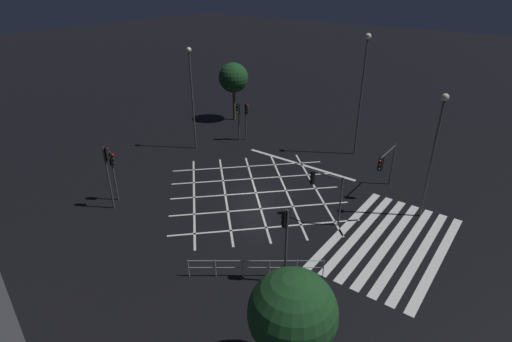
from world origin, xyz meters
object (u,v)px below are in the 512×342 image
at_px(traffic_light_se_main, 386,162).
at_px(traffic_light_ne_main, 238,114).
at_px(traffic_light_nw_main, 107,165).
at_px(traffic_light_nw_cross, 113,166).
at_px(street_tree_far, 233,78).
at_px(traffic_light_sw_cross, 285,232).
at_px(street_lamp_west, 436,141).
at_px(street_lamp_far, 192,86).
at_px(traffic_light_ne_cross, 246,114).
at_px(street_lamp_east, 363,76).
at_px(street_tree_near, 292,313).
at_px(traffic_light_median_south, 323,185).

bearing_deg(traffic_light_se_main, traffic_light_ne_main, -96.73).
bearing_deg(traffic_light_se_main, traffic_light_nw_main, -47.28).
distance_m(traffic_light_nw_cross, street_tree_far, 18.46).
relative_size(traffic_light_sw_cross, traffic_light_ne_main, 1.21).
relative_size(street_lamp_west, street_lamp_far, 0.92).
xyz_separation_m(traffic_light_se_main, traffic_light_sw_cross, (-11.83, 0.60, 0.65)).
relative_size(traffic_light_sw_cross, street_lamp_far, 0.49).
bearing_deg(street_lamp_far, street_tree_far, 14.97).
height_order(traffic_light_ne_cross, street_tree_far, street_tree_far).
xyz_separation_m(traffic_light_nw_main, traffic_light_sw_cross, (0.73, -13.00, -0.07)).
height_order(traffic_light_sw_cross, street_lamp_east, street_lamp_east).
distance_m(traffic_light_ne_main, street_tree_near, 24.75).
relative_size(traffic_light_nw_cross, street_tree_near, 0.72).
bearing_deg(street_lamp_west, street_lamp_far, 91.87).
distance_m(traffic_light_se_main, traffic_light_ne_main, 14.54).
distance_m(street_lamp_east, street_lamp_west, 10.19).
height_order(traffic_light_se_main, traffic_light_median_south, traffic_light_median_south).
distance_m(traffic_light_ne_cross, street_tree_near, 24.77).
bearing_deg(street_lamp_west, street_lamp_east, 48.56).
bearing_deg(traffic_light_ne_cross, street_lamp_east, 17.84).
bearing_deg(street_tree_far, traffic_light_se_main, -108.06).
relative_size(traffic_light_nw_main, traffic_light_se_main, 1.35).
bearing_deg(street_lamp_west, traffic_light_nw_main, 123.72).
bearing_deg(street_lamp_east, street_lamp_west, -131.44).
relative_size(traffic_light_se_main, traffic_light_median_south, 0.98).
xyz_separation_m(traffic_light_se_main, street_lamp_far, (-2.03, 16.36, 3.16)).
distance_m(traffic_light_ne_cross, street_lamp_far, 5.80).
bearing_deg(traffic_light_se_main, street_lamp_far, -82.93).
relative_size(traffic_light_nw_main, street_lamp_west, 0.55).
relative_size(traffic_light_nw_main, traffic_light_ne_cross, 1.25).
bearing_deg(street_lamp_east, street_lamp_far, 121.48).
bearing_deg(traffic_light_se_main, street_tree_near, 8.96).
bearing_deg(traffic_light_sw_cross, traffic_light_median_south, -78.77).
distance_m(traffic_light_sw_cross, street_lamp_west, 11.28).
bearing_deg(street_tree_far, traffic_light_ne_cross, -129.40).
height_order(traffic_light_sw_cross, street_lamp_far, street_lamp_far).
distance_m(traffic_light_ne_cross, street_lamp_west, 17.60).
distance_m(traffic_light_nw_cross, street_tree_near, 17.34).
distance_m(traffic_light_se_main, traffic_light_ne_cross, 14.06).
distance_m(street_lamp_west, street_tree_near, 14.98).
bearing_deg(traffic_light_median_south, street_tree_near, 112.36).
xyz_separation_m(traffic_light_median_south, traffic_light_ne_main, (7.24, 12.59, 0.13)).
height_order(traffic_light_nw_main, traffic_light_se_main, traffic_light_nw_main).
bearing_deg(traffic_light_nw_cross, street_tree_far, 103.66).
height_order(street_tree_near, street_tree_far, street_tree_far).
relative_size(street_lamp_west, street_tree_far, 1.35).
relative_size(traffic_light_ne_main, street_lamp_far, 0.41).
xyz_separation_m(street_lamp_east, street_tree_near, (-21.54, -6.99, -3.28)).
xyz_separation_m(traffic_light_ne_cross, street_tree_far, (3.80, 4.63, 1.93)).
bearing_deg(traffic_light_nw_main, traffic_light_se_main, -47.28).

